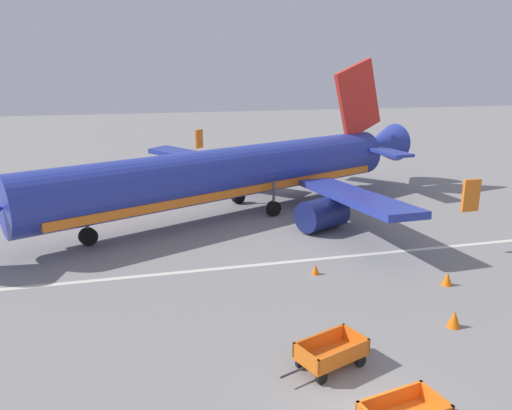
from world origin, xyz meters
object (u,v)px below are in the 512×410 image
(traffic_cone_near_plane, at_px, (315,269))
(traffic_cone_by_carts, at_px, (454,319))
(baggage_cart_second_in_row, at_px, (331,353))
(traffic_cone_mid_apron, at_px, (447,279))
(airplane, at_px, (239,173))

(traffic_cone_near_plane, distance_m, traffic_cone_by_carts, 7.61)
(baggage_cart_second_in_row, distance_m, traffic_cone_mid_apron, 9.91)
(baggage_cart_second_in_row, xyz_separation_m, traffic_cone_by_carts, (6.17, 1.48, -0.23))
(traffic_cone_near_plane, relative_size, traffic_cone_mid_apron, 0.80)
(airplane, distance_m, baggage_cart_second_in_row, 20.61)
(airplane, distance_m, traffic_cone_mid_apron, 17.10)
(airplane, bearing_deg, baggage_cart_second_in_row, -92.92)
(airplane, relative_size, traffic_cone_near_plane, 64.55)
(airplane, bearing_deg, traffic_cone_mid_apron, -64.13)
(baggage_cart_second_in_row, relative_size, traffic_cone_near_plane, 6.49)
(traffic_cone_by_carts, bearing_deg, baggage_cart_second_in_row, -166.47)
(traffic_cone_by_carts, bearing_deg, traffic_cone_mid_apron, 59.17)
(baggage_cart_second_in_row, distance_m, traffic_cone_by_carts, 6.35)
(traffic_cone_mid_apron, bearing_deg, airplane, 115.87)
(airplane, distance_m, traffic_cone_by_carts, 19.81)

